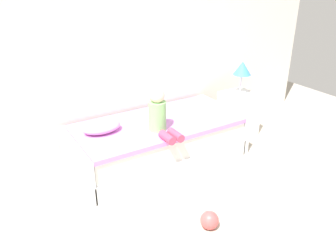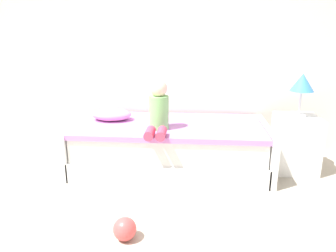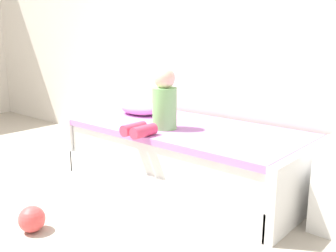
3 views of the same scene
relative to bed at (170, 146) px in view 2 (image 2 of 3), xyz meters
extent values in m
cube|color=silver|center=(-0.66, 0.60, 1.20)|extent=(7.20, 0.10, 2.90)
cube|color=white|center=(0.00, 0.00, -0.15)|extent=(2.00, 1.00, 0.20)
cube|color=white|center=(0.00, 0.00, 0.08)|extent=(1.94, 0.94, 0.25)
cube|color=#C67FD1|center=(0.00, 0.00, 0.23)|extent=(1.98, 0.98, 0.05)
cube|color=white|center=(-1.02, 0.00, 0.00)|extent=(0.07, 1.00, 0.50)
cube|color=white|center=(1.02, 0.00, 0.00)|extent=(0.07, 1.00, 0.50)
cube|color=white|center=(1.35, 0.04, 0.05)|extent=(0.44, 0.44, 0.60)
cylinder|color=silver|center=(1.35, 0.04, 0.37)|extent=(0.15, 0.15, 0.03)
cylinder|color=silver|center=(1.35, 0.04, 0.50)|extent=(0.02, 0.02, 0.24)
cone|color=#3F8CD8|center=(1.35, 0.04, 0.71)|extent=(0.24, 0.24, 0.18)
cylinder|color=#7FC672|center=(-0.10, -0.18, 0.42)|extent=(0.20, 0.20, 0.34)
sphere|color=beige|center=(-0.10, -0.18, 0.67)|extent=(0.17, 0.17, 0.17)
cylinder|color=#D83F60|center=(-0.15, -0.48, 0.30)|extent=(0.09, 0.22, 0.09)
cylinder|color=#D83F60|center=(-0.04, -0.48, 0.30)|extent=(0.09, 0.22, 0.09)
ellipsoid|color=#EA8CC6|center=(-0.66, 0.10, 0.32)|extent=(0.44, 0.30, 0.13)
sphere|color=#E54C4C|center=(-0.23, -1.34, -0.16)|extent=(0.17, 0.17, 0.17)
camera|label=1|loc=(-1.85, -3.27, 1.96)|focal=36.75mm
camera|label=2|loc=(0.26, -3.39, 1.24)|focal=35.12mm
camera|label=3|loc=(1.96, -2.50, 1.01)|focal=41.24mm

